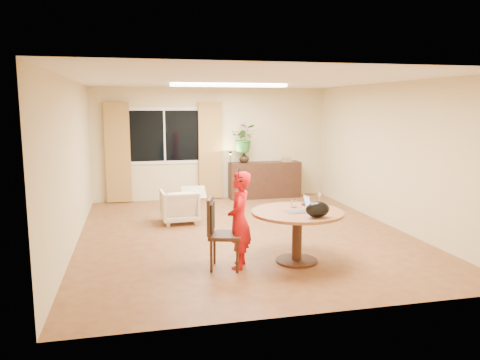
# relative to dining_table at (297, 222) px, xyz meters

# --- Properties ---
(floor) EXTENTS (6.50, 6.50, 0.00)m
(floor) POSITION_rel_dining_table_xyz_m (-0.39, 1.61, -0.58)
(floor) COLOR brown
(floor) RESTS_ON ground
(ceiling) EXTENTS (6.50, 6.50, 0.00)m
(ceiling) POSITION_rel_dining_table_xyz_m (-0.39, 1.61, 2.02)
(ceiling) COLOR white
(ceiling) RESTS_ON wall_back
(wall_back) EXTENTS (5.50, 0.00, 5.50)m
(wall_back) POSITION_rel_dining_table_xyz_m (-0.39, 4.86, 0.72)
(wall_back) COLOR #D4C089
(wall_back) RESTS_ON floor
(wall_left) EXTENTS (0.00, 6.50, 6.50)m
(wall_left) POSITION_rel_dining_table_xyz_m (-3.14, 1.61, 0.72)
(wall_left) COLOR #D4C089
(wall_left) RESTS_ON floor
(wall_right) EXTENTS (0.00, 6.50, 6.50)m
(wall_right) POSITION_rel_dining_table_xyz_m (2.36, 1.61, 0.72)
(wall_right) COLOR #D4C089
(wall_right) RESTS_ON floor
(window) EXTENTS (1.70, 0.03, 1.30)m
(window) POSITION_rel_dining_table_xyz_m (-1.49, 4.84, 0.92)
(window) COLOR white
(window) RESTS_ON wall_back
(curtain_left) EXTENTS (0.55, 0.08, 2.25)m
(curtain_left) POSITION_rel_dining_table_xyz_m (-2.54, 4.76, 0.57)
(curtain_left) COLOR olive
(curtain_left) RESTS_ON wall_back
(curtain_right) EXTENTS (0.55, 0.08, 2.25)m
(curtain_right) POSITION_rel_dining_table_xyz_m (-0.44, 4.76, 0.57)
(curtain_right) COLOR olive
(curtain_right) RESTS_ON wall_back
(ceiling_panel) EXTENTS (2.20, 0.35, 0.05)m
(ceiling_panel) POSITION_rel_dining_table_xyz_m (-0.39, 2.81, 1.99)
(ceiling_panel) COLOR white
(ceiling_panel) RESTS_ON ceiling
(dining_table) EXTENTS (1.29, 1.29, 0.73)m
(dining_table) POSITION_rel_dining_table_xyz_m (0.00, 0.00, 0.00)
(dining_table) COLOR brown
(dining_table) RESTS_ON floor
(dining_chair) EXTENTS (0.57, 0.54, 0.98)m
(dining_chair) POSITION_rel_dining_table_xyz_m (-1.03, -0.04, -0.09)
(dining_chair) COLOR black
(dining_chair) RESTS_ON floor
(child) EXTENTS (0.56, 0.45, 1.32)m
(child) POSITION_rel_dining_table_xyz_m (-0.84, -0.03, 0.08)
(child) COLOR red
(child) RESTS_ON floor
(laptop) EXTENTS (0.35, 0.23, 0.23)m
(laptop) POSITION_rel_dining_table_xyz_m (-0.02, -0.05, 0.27)
(laptop) COLOR #B7B7BC
(laptop) RESTS_ON dining_table
(tumbler) EXTENTS (0.08, 0.08, 0.11)m
(tumbler) POSITION_rel_dining_table_xyz_m (0.03, 0.25, 0.21)
(tumbler) COLOR white
(tumbler) RESTS_ON dining_table
(wine_glass) EXTENTS (0.08, 0.08, 0.21)m
(wine_glass) POSITION_rel_dining_table_xyz_m (0.41, 0.20, 0.26)
(wine_glass) COLOR white
(wine_glass) RESTS_ON dining_table
(pot_lid) EXTENTS (0.26, 0.26, 0.03)m
(pot_lid) POSITION_rel_dining_table_xyz_m (0.30, 0.35, 0.17)
(pot_lid) COLOR white
(pot_lid) RESTS_ON dining_table
(handbag) EXTENTS (0.37, 0.28, 0.22)m
(handbag) POSITION_rel_dining_table_xyz_m (0.13, -0.42, 0.26)
(handbag) COLOR black
(handbag) RESTS_ON dining_table
(armchair) EXTENTS (0.71, 0.73, 0.63)m
(armchair) POSITION_rel_dining_table_xyz_m (-1.39, 2.64, -0.26)
(armchair) COLOR beige
(armchair) RESTS_ON floor
(throw) EXTENTS (0.48, 0.58, 0.03)m
(throw) POSITION_rel_dining_table_xyz_m (-1.12, 2.63, 0.07)
(throw) COLOR beige
(throw) RESTS_ON armchair
(sideboard) EXTENTS (1.71, 0.42, 0.85)m
(sideboard) POSITION_rel_dining_table_xyz_m (0.85, 4.62, -0.15)
(sideboard) COLOR black
(sideboard) RESTS_ON floor
(vase) EXTENTS (0.25, 0.25, 0.25)m
(vase) POSITION_rel_dining_table_xyz_m (0.34, 4.62, 0.40)
(vase) COLOR black
(vase) RESTS_ON sideboard
(bouquet) EXTENTS (0.70, 0.64, 0.66)m
(bouquet) POSITION_rel_dining_table_xyz_m (0.33, 4.62, 0.86)
(bouquet) COLOR #2F6325
(bouquet) RESTS_ON vase
(book_stack) EXTENTS (0.23, 0.18, 0.09)m
(book_stack) POSITION_rel_dining_table_xyz_m (1.39, 4.62, 0.32)
(book_stack) COLOR olive
(book_stack) RESTS_ON sideboard
(desk_lamp) EXTENTS (0.13, 0.13, 0.31)m
(desk_lamp) POSITION_rel_dining_table_xyz_m (-0.01, 4.57, 0.43)
(desk_lamp) COLOR black
(desk_lamp) RESTS_ON sideboard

